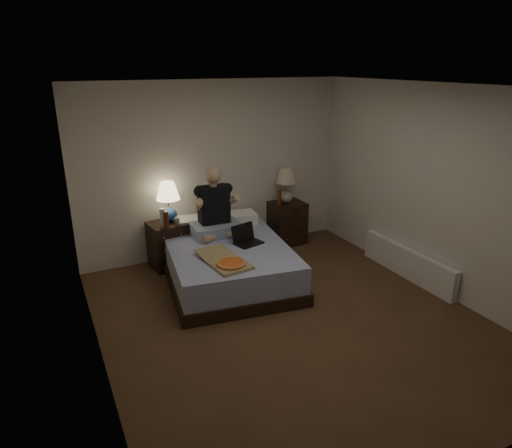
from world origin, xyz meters
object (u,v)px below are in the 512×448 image
beer_bottle_right (279,197)px  bed (227,262)px  soda_can (177,221)px  lamp_right (286,185)px  nightstand_left (169,245)px  lamp_left (168,202)px  water_bottle (163,217)px  pizza_box (231,264)px  beer_bottle_left (166,220)px  nightstand_right (287,223)px  laptop (249,235)px  person (215,202)px  radiator (407,263)px

beer_bottle_right → bed: bearing=-147.0°
soda_can → lamp_right: bearing=5.7°
nightstand_left → lamp_left: size_ratio=1.14×
water_bottle → pizza_box: size_ratio=0.33×
nightstand_left → beer_bottle_left: bearing=-113.6°
nightstand_right → nightstand_left: bearing=-180.0°
bed → pizza_box: (-0.22, -0.65, 0.29)m
lamp_left → laptop: lamp_left is taller
lamp_right → soda_can: size_ratio=5.60×
soda_can → pizza_box: bearing=-79.3°
nightstand_left → nightstand_right: size_ratio=0.97×
lamp_left → beer_bottle_right: (1.69, -0.05, -0.14)m
nightstand_left → lamp_right: 1.99m
soda_can → laptop: 1.03m
pizza_box → person: bearing=71.1°
lamp_left → radiator: 3.31m
lamp_right → beer_bottle_right: size_ratio=2.43×
bed → beer_bottle_right: bearing=40.9°
water_bottle → soda_can: size_ratio=2.50×
laptop → soda_can: bearing=120.3°
bed → nightstand_left: bearing=134.9°
soda_can → person: person is taller
lamp_left → nightstand_left: bearing=-134.1°
water_bottle → laptop: (0.91, -0.75, -0.15)m
pizza_box → beer_bottle_left: bearing=101.4°
nightstand_left → radiator: bearing=-39.2°
soda_can → beer_bottle_right: 1.65m
bed → laptop: (0.26, -0.09, 0.37)m
beer_bottle_right → soda_can: bearing=-175.4°
lamp_right → laptop: lamp_right is taller
bed → person: person is taller
soda_can → lamp_left: bearing=107.9°
lamp_right → pizza_box: size_ratio=0.74×
laptop → pizza_box: (-0.48, -0.55, -0.08)m
lamp_left → lamp_right: lamp_right is taller
nightstand_left → laptop: (0.83, -0.85, 0.30)m
beer_bottle_left → radiator: size_ratio=0.14×
beer_bottle_right → pizza_box: (-1.40, -1.41, -0.24)m
bed → pizza_box: bearing=-100.8°
beer_bottle_right → radiator: size_ratio=0.14×
lamp_left → person: size_ratio=0.60×
water_bottle → nightstand_right: bearing=4.4°
lamp_right → soda_can: 1.81m
water_bottle → laptop: size_ratio=0.74×
bed → lamp_right: bearing=39.4°
bed → nightstand_right: (1.35, 0.81, 0.08)m
person → lamp_left: bearing=144.6°
nightstand_right → radiator: 1.97m
beer_bottle_left → radiator: (2.80, -1.54, -0.55)m
water_bottle → pizza_box: (0.43, -1.30, -0.23)m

